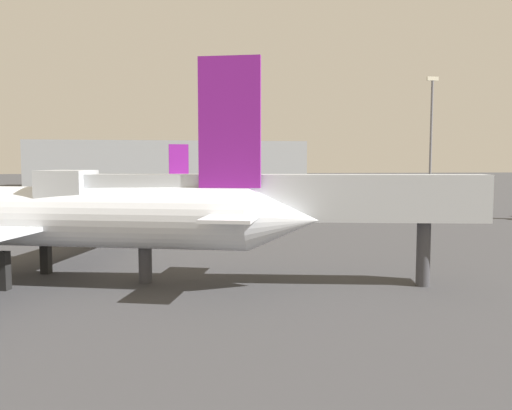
{
  "coord_description": "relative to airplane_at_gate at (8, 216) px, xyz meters",
  "views": [
    {
      "loc": [
        0.07,
        -6.53,
        6.33
      ],
      "look_at": [
        7.15,
        38.0,
        2.64
      ],
      "focal_mm": 36.34,
      "sensor_mm": 36.0,
      "label": 1
    }
  ],
  "objects": [
    {
      "name": "light_mast_right",
      "position": [
        61.28,
        71.28,
        9.71
      ],
      "size": [
        2.4,
        0.5,
        23.85
      ],
      "color": "slate",
      "rests_on": "ground_plane"
    },
    {
      "name": "jet_bridge",
      "position": [
        12.23,
        -2.6,
        0.93
      ],
      "size": [
        22.85,
        6.97,
        5.94
      ],
      "rotation": [
        0.0,
        0.0,
        2.93
      ],
      "color": "#B2B7BC",
      "rests_on": "ground_plane"
    },
    {
      "name": "terminal_building",
      "position": [
        7.87,
        114.83,
        2.49
      ],
      "size": [
        72.03,
        19.09,
        12.01
      ],
      "primitive_type": "cube",
      "color": "#999EA3",
      "rests_on": "ground_plane"
    },
    {
      "name": "airplane_far_left",
      "position": [
        18.28,
        45.09,
        -0.54
      ],
      "size": [
        26.02,
        23.07,
        8.88
      ],
      "rotation": [
        0.0,
        0.0,
        0.13
      ],
      "color": "white",
      "rests_on": "ground_plane"
    },
    {
      "name": "airplane_at_gate",
      "position": [
        0.0,
        0.0,
        0.0
      ],
      "size": [
        33.14,
        28.1,
        11.53
      ],
      "rotation": [
        0.0,
        0.0,
        2.85
      ],
      "color": "silver",
      "rests_on": "ground_plane"
    }
  ]
}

